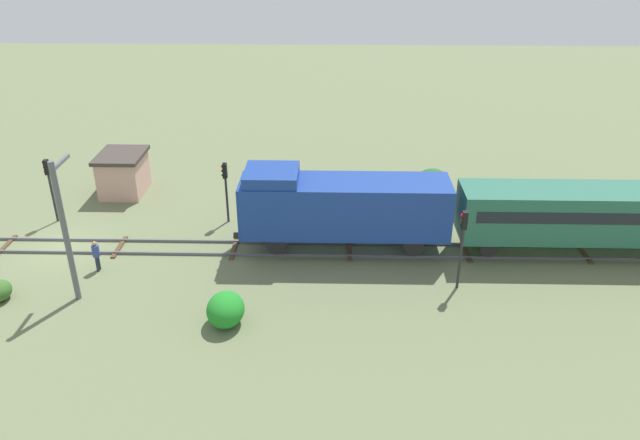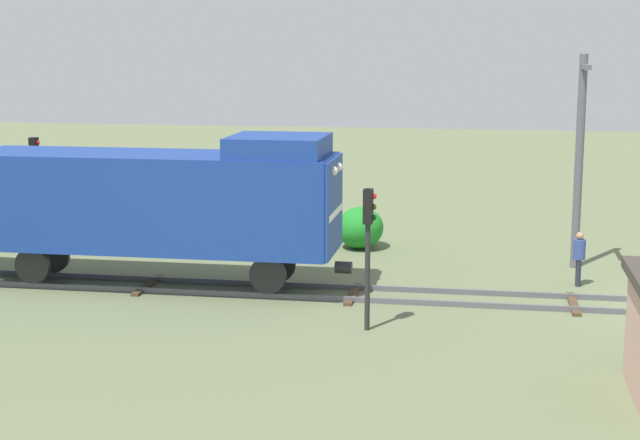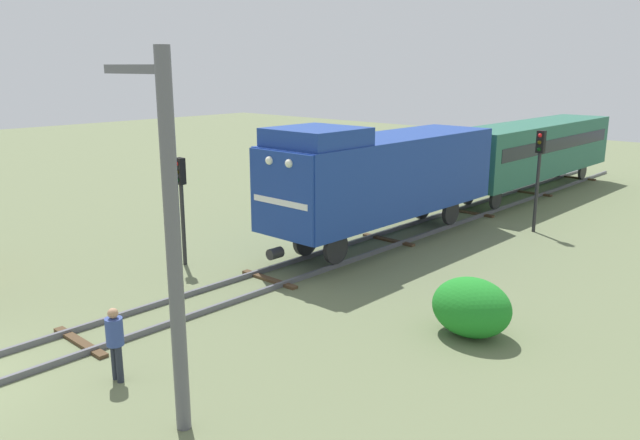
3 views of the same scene
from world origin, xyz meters
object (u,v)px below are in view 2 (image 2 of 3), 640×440
at_px(traffic_signal_mid, 368,232).
at_px(locomotive, 161,199).
at_px(traffic_signal_far, 36,174).
at_px(catenary_mast, 579,156).
at_px(worker_near_track, 579,254).

bearing_deg(traffic_signal_mid, locomotive, 63.27).
height_order(traffic_signal_mid, traffic_signal_far, traffic_signal_far).
bearing_deg(catenary_mast, locomotive, 111.18).
xyz_separation_m(traffic_signal_mid, catenary_mast, (8.33, -5.98, 1.16)).
distance_m(worker_near_track, catenary_mast, 3.77).
xyz_separation_m(traffic_signal_mid, traffic_signal_far, (7.00, 12.54, 0.30)).
height_order(locomotive, worker_near_track, locomotive).
distance_m(locomotive, catenary_mast, 13.69).
distance_m(locomotive, traffic_signal_mid, 7.56).
distance_m(traffic_signal_far, catenary_mast, 18.58).
height_order(traffic_signal_mid, worker_near_track, traffic_signal_mid).
relative_size(worker_near_track, catenary_mast, 0.24).
relative_size(traffic_signal_far, catenary_mast, 0.59).
relative_size(traffic_signal_mid, catenary_mast, 0.53).
distance_m(locomotive, traffic_signal_far, 6.82).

